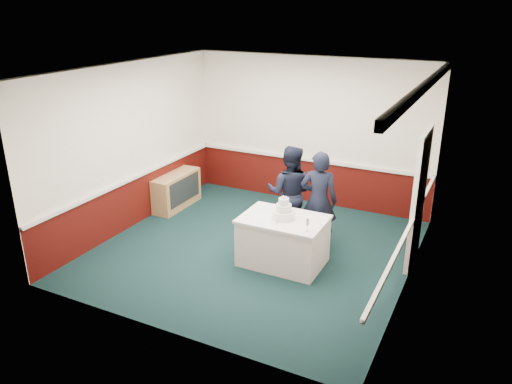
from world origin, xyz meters
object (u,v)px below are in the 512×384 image
at_px(wedding_cake, 284,212).
at_px(person_man, 290,193).
at_px(cake_table, 283,240).
at_px(person_woman, 319,200).
at_px(cake_knife, 276,222).
at_px(champagne_flute, 307,223).
at_px(sideboard, 177,191).

xyz_separation_m(wedding_cake, person_man, (-0.29, 0.93, -0.06)).
distance_m(cake_table, person_woman, 0.96).
relative_size(cake_knife, champagne_flute, 1.07).
xyz_separation_m(cake_knife, person_woman, (0.32, 1.00, 0.06)).
distance_m(cake_table, cake_knife, 0.44).
relative_size(sideboard, champagne_flute, 5.85).
relative_size(sideboard, person_man, 0.71).
distance_m(cake_table, person_man, 1.07).
relative_size(cake_knife, person_woman, 0.13).
height_order(wedding_cake, person_man, person_man).
relative_size(sideboard, person_woman, 0.71).
bearing_deg(person_woman, champagne_flute, 89.07).
distance_m(sideboard, person_woman, 3.24).
distance_m(cake_knife, person_man, 1.16).
distance_m(wedding_cake, person_woman, 0.85).
bearing_deg(cake_table, cake_knife, -98.53).
height_order(cake_table, wedding_cake, wedding_cake).
bearing_deg(person_man, champagne_flute, 112.54).
distance_m(wedding_cake, cake_knife, 0.23).
height_order(sideboard, cake_table, cake_table).
xyz_separation_m(champagne_flute, person_man, (-0.79, 1.21, -0.08)).
bearing_deg(champagne_flute, person_woman, 101.02).
xyz_separation_m(champagne_flute, person_woman, (-0.21, 1.08, -0.08)).
bearing_deg(champagne_flute, wedding_cake, 150.75).
xyz_separation_m(cake_table, champagne_flute, (0.50, -0.28, 0.53)).
bearing_deg(cake_knife, sideboard, 131.35).
relative_size(wedding_cake, champagne_flute, 1.78).
bearing_deg(person_woman, person_man, -24.97).
distance_m(sideboard, wedding_cake, 3.18).
bearing_deg(sideboard, champagne_flute, -23.79).
bearing_deg(champagne_flute, person_man, 122.99).
bearing_deg(wedding_cake, champagne_flute, -29.25).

